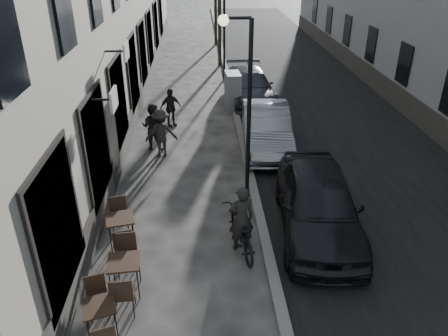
{
  "coord_description": "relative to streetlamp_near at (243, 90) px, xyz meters",
  "views": [
    {
      "loc": [
        -1.31,
        -5.2,
        6.68
      ],
      "look_at": [
        -0.79,
        4.16,
        1.8
      ],
      "focal_mm": 35.0,
      "sensor_mm": 36.0,
      "label": 1
    }
  ],
  "objects": [
    {
      "name": "road",
      "position": [
        4.02,
        10.0,
        -3.16
      ],
      "size": [
        7.3,
        60.0,
        0.0
      ],
      "primitive_type": "cube",
      "color": "black",
      "rests_on": "ground"
    },
    {
      "name": "kerb",
      "position": [
        0.37,
        10.0,
        -3.1
      ],
      "size": [
        0.25,
        60.0,
        0.12
      ],
      "primitive_type": "cube",
      "color": "slate",
      "rests_on": "ground"
    },
    {
      "name": "streetlamp_near",
      "position": [
        0.0,
        0.0,
        0.0
      ],
      "size": [
        0.9,
        0.28,
        5.09
      ],
      "color": "black",
      "rests_on": "ground"
    },
    {
      "name": "streetlamp_far",
      "position": [
        0.0,
        12.0,
        0.0
      ],
      "size": [
        0.9,
        0.28,
        5.09
      ],
      "color": "black",
      "rests_on": "ground"
    },
    {
      "name": "bistro_set_a",
      "position": [
        -3.12,
        -5.13,
        -2.72
      ],
      "size": [
        0.82,
        1.51,
        0.86
      ],
      "rotation": [
        0.0,
        0.0,
        0.31
      ],
      "color": "black",
      "rests_on": "ground"
    },
    {
      "name": "bistro_set_b",
      "position": [
        -2.82,
        -3.99,
        -2.67
      ],
      "size": [
        0.71,
        1.65,
        0.96
      ],
      "rotation": [
        0.0,
        0.0,
        0.08
      ],
      "color": "black",
      "rests_on": "ground"
    },
    {
      "name": "bistro_set_c",
      "position": [
        -3.15,
        -2.35,
        -2.68
      ],
      "size": [
        0.78,
        1.64,
        0.94
      ],
      "rotation": [
        0.0,
        0.0,
        0.23
      ],
      "color": "black",
      "rests_on": "ground"
    },
    {
      "name": "utility_cabinet",
      "position": [
        0.27,
        7.21,
        -2.33
      ],
      "size": [
        0.68,
        1.14,
        1.66
      ],
      "primitive_type": "cube",
      "rotation": [
        0.0,
        0.0,
        0.06
      ],
      "color": "slate",
      "rests_on": "ground"
    },
    {
      "name": "bicycle",
      "position": [
        -0.25,
        -2.65,
        -2.64
      ],
      "size": [
        1.01,
        2.07,
        1.04
      ],
      "primitive_type": "imported",
      "rotation": [
        0.0,
        0.0,
        3.3
      ],
      "color": "black",
      "rests_on": "ground"
    },
    {
      "name": "cyclist_rider",
      "position": [
        -0.25,
        -2.65,
        -2.31
      ],
      "size": [
        0.68,
        0.5,
        1.71
      ],
      "primitive_type": "imported",
      "rotation": [
        0.0,
        0.0,
        3.3
      ],
      "color": "black",
      "rests_on": "ground"
    },
    {
      "name": "pedestrian_near",
      "position": [
        -2.85,
        3.29,
        -2.31
      ],
      "size": [
        0.97,
        0.84,
        1.7
      ],
      "primitive_type": "imported",
      "rotation": [
        0.0,
        0.0,
        2.87
      ],
      "color": "black",
      "rests_on": "ground"
    },
    {
      "name": "pedestrian_mid",
      "position": [
        -2.52,
        2.69,
        -2.31
      ],
      "size": [
        1.14,
        0.71,
        1.7
      ],
      "primitive_type": "imported",
      "rotation": [
        0.0,
        0.0,
        3.22
      ],
      "color": "#2B2826",
      "rests_on": "ground"
    },
    {
      "name": "pedestrian_far",
      "position": [
        -2.35,
        5.46,
        -2.39
      ],
      "size": [
        0.97,
        0.78,
        1.55
      ],
      "primitive_type": "imported",
      "rotation": [
        0.0,
        0.0,
        0.53
      ],
      "color": "black",
      "rests_on": "ground"
    },
    {
      "name": "car_near",
      "position": [
        1.76,
        -2.01,
        -2.34
      ],
      "size": [
        2.4,
        4.96,
        1.63
      ],
      "primitive_type": "imported",
      "rotation": [
        0.0,
        0.0,
        -0.1
      ],
      "color": "black",
      "rests_on": "ground"
    },
    {
      "name": "car_mid",
      "position": [
        1.17,
        3.19,
        -2.4
      ],
      "size": [
        1.89,
        4.7,
        1.52
      ],
      "primitive_type": "imported",
      "rotation": [
        0.0,
        0.0,
        -0.06
      ],
      "color": "gray",
      "rests_on": "ground"
    },
    {
      "name": "car_far",
      "position": [
        1.17,
        8.42,
        -2.45
      ],
      "size": [
        2.26,
        4.97,
        1.41
      ],
      "primitive_type": "imported",
      "rotation": [
        0.0,
        0.0,
        0.06
      ],
      "color": "#35363E",
      "rests_on": "ground"
    }
  ]
}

